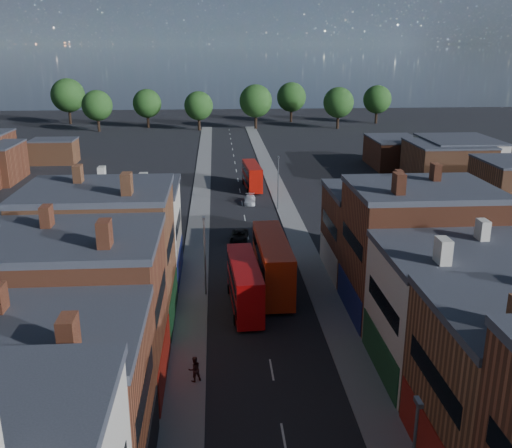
{
  "coord_description": "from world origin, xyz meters",
  "views": [
    {
      "loc": [
        -3.88,
        -22.01,
        23.78
      ],
      "look_at": [
        0.0,
        33.0,
        6.35
      ],
      "focal_mm": 40.0,
      "sensor_mm": 36.0,
      "label": 1
    }
  ],
  "objects": [
    {
      "name": "lamp_post_2",
      "position": [
        -5.2,
        30.0,
        4.7
      ],
      "size": [
        0.25,
        0.7,
        8.12
      ],
      "color": "slate",
      "rests_on": "ground"
    },
    {
      "name": "bus_0",
      "position": [
        -1.5,
        26.92,
        2.48
      ],
      "size": [
        3.13,
        10.74,
        4.59
      ],
      "rotation": [
        0.0,
        0.0,
        0.05
      ],
      "color": "#C00B0B",
      "rests_on": "ground"
    },
    {
      "name": "car_2",
      "position": [
        -1.2,
        46.22,
        0.64
      ],
      "size": [
        2.6,
        4.78,
        1.27
      ],
      "primitive_type": "imported",
      "rotation": [
        0.0,
        0.0,
        -0.11
      ],
      "color": "black",
      "rests_on": "ground"
    },
    {
      "name": "bus_1",
      "position": [
        1.5,
        30.88,
        2.92
      ],
      "size": [
        3.4,
        12.6,
        5.41
      ],
      "rotation": [
        0.0,
        0.0,
        0.02
      ],
      "color": "red",
      "rests_on": "ground"
    },
    {
      "name": "lamp_post_3",
      "position": [
        5.2,
        60.0,
        4.7
      ],
      "size": [
        0.25,
        0.7,
        8.12
      ],
      "color": "slate",
      "rests_on": "ground"
    },
    {
      "name": "pavement_west",
      "position": [
        -6.5,
        50.0,
        0.06
      ],
      "size": [
        3.0,
        200.0,
        0.12
      ],
      "primitive_type": "cube",
      "color": "gray",
      "rests_on": "ground"
    },
    {
      "name": "bus_2",
      "position": [
        2.16,
        73.21,
        2.32
      ],
      "size": [
        3.04,
        10.11,
        4.31
      ],
      "rotation": [
        0.0,
        0.0,
        0.07
      ],
      "color": "#A61007",
      "rests_on": "ground"
    },
    {
      "name": "pavement_east",
      "position": [
        6.5,
        50.0,
        0.06
      ],
      "size": [
        3.0,
        200.0,
        0.12
      ],
      "primitive_type": "cube",
      "color": "gray",
      "rests_on": "ground"
    },
    {
      "name": "car_3",
      "position": [
        1.2,
        63.72,
        0.62
      ],
      "size": [
        2.08,
        4.4,
        1.24
      ],
      "primitive_type": "imported",
      "rotation": [
        0.0,
        0.0,
        -0.08
      ],
      "color": "white",
      "rests_on": "ground"
    },
    {
      "name": "ped_1",
      "position": [
        -5.81,
        14.75,
        1.1
      ],
      "size": [
        1.09,
        0.87,
        1.97
      ],
      "primitive_type": "imported",
      "rotation": [
        0.0,
        0.0,
        3.57
      ],
      "color": "#421E1A",
      "rests_on": "pavement_west"
    }
  ]
}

